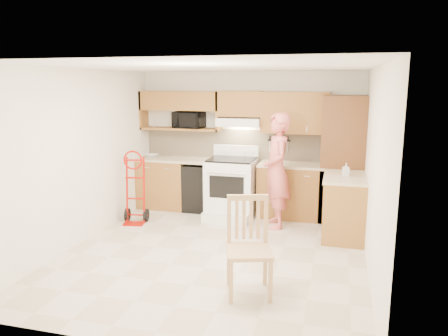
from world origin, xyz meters
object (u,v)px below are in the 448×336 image
at_px(microwave, 189,120).
at_px(dining_chair, 249,248).
at_px(range, 231,183).
at_px(person, 277,171).
at_px(hand_truck, 134,191).

height_order(microwave, dining_chair, microwave).
bearing_deg(dining_chair, range, 90.98).
relative_size(range, dining_chair, 1.12).
xyz_separation_m(microwave, range, (0.90, -0.41, -1.03)).
relative_size(person, dining_chair, 1.72).
distance_m(hand_truck, dining_chair, 3.04).
xyz_separation_m(range, person, (0.84, -0.32, 0.32)).
height_order(range, dining_chair, range).
relative_size(microwave, hand_truck, 0.49).
relative_size(microwave, person, 0.29).
height_order(range, hand_truck, range).
distance_m(microwave, range, 1.43).
bearing_deg(person, range, -131.38).
relative_size(range, person, 0.65).
distance_m(range, hand_truck, 1.64).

